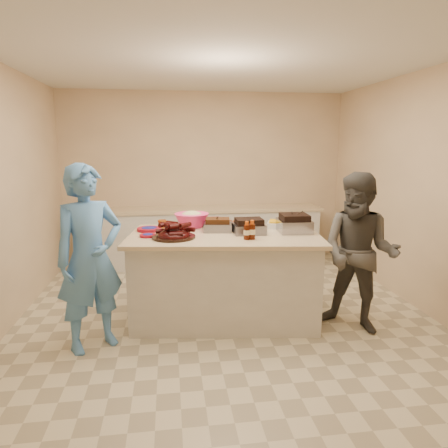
{
  "coord_description": "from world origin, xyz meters",
  "views": [
    {
      "loc": [
        -0.58,
        -3.98,
        1.87
      ],
      "look_at": [
        -0.01,
        0.14,
        1.05
      ],
      "focal_mm": 32.0,
      "sensor_mm": 36.0,
      "label": 1
    }
  ],
  "objects": [
    {
      "name": "back_counter",
      "position": [
        0.0,
        2.2,
        0.45
      ],
      "size": [
        3.6,
        0.64,
        0.9
      ],
      "primitive_type": null,
      "color": "silver",
      "rests_on": "ground"
    },
    {
      "name": "coleslaw_bowl",
      "position": [
        -0.34,
        0.51,
        0.95
      ],
      "size": [
        0.44,
        0.44,
        0.27
      ],
      "primitive_type": null,
      "rotation": [
        0.0,
        0.0,
        -0.13
      ],
      "color": "#FF3183",
      "rests_on": "island"
    },
    {
      "name": "island",
      "position": [
        -0.01,
        0.09,
        0.0
      ],
      "size": [
        2.12,
        1.3,
        0.95
      ],
      "primitive_type": null,
      "rotation": [
        0.0,
        0.0,
        -0.13
      ],
      "color": "silver",
      "rests_on": "ground"
    },
    {
      "name": "rib_platter",
      "position": [
        -0.55,
        -0.01,
        0.95
      ],
      "size": [
        0.45,
        0.45,
        0.18
      ],
      "primitive_type": null,
      "rotation": [
        0.0,
        0.0,
        0.02
      ],
      "color": "#3E0809",
      "rests_on": "island"
    },
    {
      "name": "sauce_bowl",
      "position": [
        -0.08,
        0.37,
        0.95
      ],
      "size": [
        0.13,
        0.06,
        0.13
      ],
      "primitive_type": "imported",
      "rotation": [
        0.0,
        0.0,
        -0.13
      ],
      "color": "silver",
      "rests_on": "island"
    },
    {
      "name": "guest_blue",
      "position": [
        -1.31,
        -0.36,
        0.0
      ],
      "size": [
        1.44,
        1.79,
        0.41
      ],
      "primitive_type": "imported",
      "rotation": [
        0.0,
        0.0,
        0.56
      ],
      "color": "#518DD4",
      "rests_on": "ground"
    },
    {
      "name": "bbq_bottle_a",
      "position": [
        0.17,
        -0.18,
        0.95
      ],
      "size": [
        0.07,
        0.07,
        0.18
      ],
      "primitive_type": "cylinder",
      "rotation": [
        0.0,
        0.0,
        -0.13
      ],
      "color": "#390F03",
      "rests_on": "island"
    },
    {
      "name": "plate_stack_large",
      "position": [
        -0.81,
        0.38,
        0.95
      ],
      "size": [
        0.3,
        0.3,
        0.03
      ],
      "primitive_type": "cylinder",
      "rotation": [
        0.0,
        0.0,
        -0.13
      ],
      "color": "maroon",
      "rests_on": "island"
    },
    {
      "name": "mac_cheese_dish",
      "position": [
        0.68,
        0.34,
        0.95
      ],
      "size": [
        0.37,
        0.32,
        0.08
      ],
      "primitive_type": "cube",
      "rotation": [
        0.0,
        0.0,
        -0.34
      ],
      "color": "#E6A910",
      "rests_on": "island"
    },
    {
      "name": "room",
      "position": [
        0.0,
        0.0,
        0.0
      ],
      "size": [
        4.5,
        5.0,
        2.7
      ],
      "primitive_type": null,
      "color": "beige",
      "rests_on": "ground"
    },
    {
      "name": "brisket_tray",
      "position": [
        0.25,
        0.1,
        0.95
      ],
      "size": [
        0.33,
        0.28,
        0.1
      ],
      "primitive_type": "cube",
      "rotation": [
        0.0,
        0.0,
        0.01
      ],
      "color": "black",
      "rests_on": "island"
    },
    {
      "name": "pulled_pork_tray",
      "position": [
        -0.07,
        0.25,
        0.95
      ],
      "size": [
        0.33,
        0.26,
        0.09
      ],
      "primitive_type": "cube",
      "rotation": [
        0.0,
        0.0,
        -0.13
      ],
      "color": "#47230F",
      "rests_on": "island"
    },
    {
      "name": "guest_gray",
      "position": [
        1.28,
        -0.35,
        0.0
      ],
      "size": [
        1.65,
        1.73,
        0.61
      ],
      "primitive_type": "imported",
      "rotation": [
        0.0,
        0.0,
        -0.71
      ],
      "color": "#4E4B46",
      "rests_on": "ground"
    },
    {
      "name": "basket_stack",
      "position": [
        -0.1,
        0.53,
        0.95
      ],
      "size": [
        0.2,
        0.15,
        0.1
      ],
      "primitive_type": "cube",
      "rotation": [
        0.0,
        0.0,
        0.01
      ],
      "color": "maroon",
      "rests_on": "island"
    },
    {
      "name": "sausage_plate",
      "position": [
        0.04,
        0.51,
        0.95
      ],
      "size": [
        0.43,
        0.43,
        0.06
      ],
      "primitive_type": "cylinder",
      "rotation": [
        0.0,
        0.0,
        -0.37
      ],
      "color": "silver",
      "rests_on": "island"
    },
    {
      "name": "plate_stack_small",
      "position": [
        -0.81,
        0.08,
        0.95
      ],
      "size": [
        0.19,
        0.19,
        0.02
      ],
      "primitive_type": "cylinder",
      "rotation": [
        0.0,
        0.0,
        -0.13
      ],
      "color": "maroon",
      "rests_on": "island"
    },
    {
      "name": "mustard_bottle",
      "position": [
        -0.13,
        0.28,
        0.95
      ],
      "size": [
        0.05,
        0.05,
        0.12
      ],
      "primitive_type": "cylinder",
      "rotation": [
        0.0,
        0.0,
        -0.13
      ],
      "color": "gold",
      "rests_on": "island"
    },
    {
      "name": "roasting_pan",
      "position": [
        0.75,
        0.1,
        0.95
      ],
      "size": [
        0.35,
        0.35,
        0.13
      ],
      "primitive_type": "cube",
      "rotation": [
        0.0,
        0.0,
        -0.05
      ],
      "color": "gray",
      "rests_on": "island"
    },
    {
      "name": "plastic_cup",
      "position": [
        -0.67,
        0.5,
        0.95
      ],
      "size": [
        0.11,
        0.11,
        0.1
      ],
      "primitive_type": "imported",
      "rotation": [
        0.0,
        0.0,
        -0.13
      ],
      "color": "#984310",
      "rests_on": "island"
    },
    {
      "name": "bbq_bottle_b",
      "position": [
        0.23,
        -0.17,
        0.95
      ],
      "size": [
        0.07,
        0.07,
        0.19
      ],
      "primitive_type": "cylinder",
      "rotation": [
        0.0,
        0.0,
        -0.13
      ],
      "color": "#390F03",
      "rests_on": "island"
    }
  ]
}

